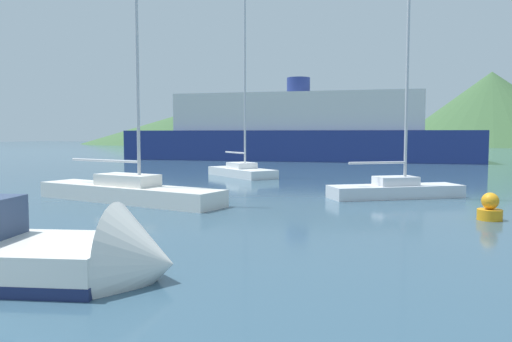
{
  "coord_description": "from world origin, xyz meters",
  "views": [
    {
      "loc": [
        6.44,
        -2.31,
        2.55
      ],
      "look_at": [
        -0.55,
        14.0,
        1.2
      ],
      "focal_mm": 35.0,
      "sensor_mm": 36.0,
      "label": 1
    }
  ],
  "objects_px": {
    "ferry_distant": "(298,131)",
    "buoy_marker": "(490,209)",
    "sailboat_inner": "(128,189)",
    "sailboat_outer": "(242,169)",
    "motorboat_near": "(0,255)",
    "sailboat_middle": "(396,187)"
  },
  "relations": [
    {
      "from": "sailboat_inner",
      "to": "sailboat_middle",
      "type": "relative_size",
      "value": 1.18
    },
    {
      "from": "motorboat_near",
      "to": "sailboat_outer",
      "type": "xyz_separation_m",
      "value": [
        -4.75,
        20.39,
        0.06
      ]
    },
    {
      "from": "sailboat_outer",
      "to": "buoy_marker",
      "type": "bearing_deg",
      "value": -5.03
    },
    {
      "from": "ferry_distant",
      "to": "sailboat_outer",
      "type": "bearing_deg",
      "value": -90.16
    },
    {
      "from": "sailboat_middle",
      "to": "ferry_distant",
      "type": "xyz_separation_m",
      "value": [
        -12.73,
        26.06,
        2.33
      ]
    },
    {
      "from": "buoy_marker",
      "to": "motorboat_near",
      "type": "bearing_deg",
      "value": -129.58
    },
    {
      "from": "ferry_distant",
      "to": "buoy_marker",
      "type": "relative_size",
      "value": 41.4
    },
    {
      "from": "motorboat_near",
      "to": "sailboat_outer",
      "type": "distance_m",
      "value": 20.94
    },
    {
      "from": "sailboat_middle",
      "to": "sailboat_outer",
      "type": "xyz_separation_m",
      "value": [
        -9.66,
        6.35,
        0.04
      ]
    },
    {
      "from": "motorboat_near",
      "to": "sailboat_outer",
      "type": "relative_size",
      "value": 0.62
    },
    {
      "from": "ferry_distant",
      "to": "buoy_marker",
      "type": "distance_m",
      "value": 34.29
    },
    {
      "from": "ferry_distant",
      "to": "buoy_marker",
      "type": "xyz_separation_m",
      "value": [
        15.97,
        -30.24,
        -2.43
      ]
    },
    {
      "from": "ferry_distant",
      "to": "buoy_marker",
      "type": "bearing_deg",
      "value": -71.18
    },
    {
      "from": "sailboat_outer",
      "to": "ferry_distant",
      "type": "xyz_separation_m",
      "value": [
        -3.07,
        19.72,
        2.29
      ]
    },
    {
      "from": "motorboat_near",
      "to": "buoy_marker",
      "type": "distance_m",
      "value": 12.8
    },
    {
      "from": "sailboat_middle",
      "to": "ferry_distant",
      "type": "bearing_deg",
      "value": 80.17
    },
    {
      "from": "sailboat_inner",
      "to": "ferry_distant",
      "type": "distance_m",
      "value": 31.51
    },
    {
      "from": "sailboat_inner",
      "to": "ferry_distant",
      "type": "xyz_separation_m",
      "value": [
        -3.71,
        31.2,
        2.3
      ]
    },
    {
      "from": "motorboat_near",
      "to": "sailboat_middle",
      "type": "height_order",
      "value": "sailboat_middle"
    },
    {
      "from": "sailboat_outer",
      "to": "motorboat_near",
      "type": "bearing_deg",
      "value": -42.72
    },
    {
      "from": "sailboat_outer",
      "to": "buoy_marker",
      "type": "relative_size",
      "value": 14.13
    },
    {
      "from": "sailboat_outer",
      "to": "buoy_marker",
      "type": "height_order",
      "value": "sailboat_outer"
    }
  ]
}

